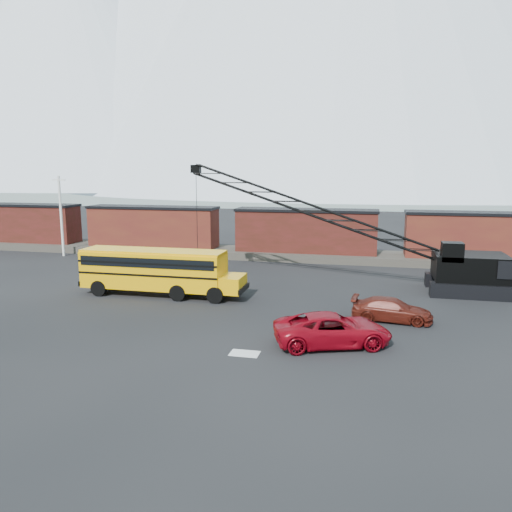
{
  "coord_description": "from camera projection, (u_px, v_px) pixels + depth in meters",
  "views": [
    {
      "loc": [
        6.14,
        -25.89,
        8.7
      ],
      "look_at": [
        -1.2,
        5.72,
        3.0
      ],
      "focal_mm": 35.0,
      "sensor_mm": 36.0,
      "label": 1
    }
  ],
  "objects": [
    {
      "name": "ground",
      "position": [
        254.0,
        327.0,
        27.71
      ],
      "size": [
        160.0,
        160.0,
        0.0
      ],
      "primitive_type": "plane",
      "color": "black",
      "rests_on": "ground"
    },
    {
      "name": "red_pickup",
      "position": [
        332.0,
        329.0,
        24.79
      ],
      "size": [
        6.38,
        4.47,
        1.62
      ],
      "primitive_type": "imported",
      "rotation": [
        0.0,
        0.0,
        1.91
      ],
      "color": "maroon",
      "rests_on": "ground"
    },
    {
      "name": "boxcar_west_far",
      "position": [
        20.0,
        223.0,
        55.48
      ],
      "size": [
        13.7,
        3.1,
        4.17
      ],
      "color": "#4F1716",
      "rests_on": "gravel_berm"
    },
    {
      "name": "boxcar_mid",
      "position": [
        306.0,
        231.0,
        48.34
      ],
      "size": [
        13.7,
        3.1,
        4.17
      ],
      "color": "#4F1716",
      "rests_on": "gravel_berm"
    },
    {
      "name": "school_bus",
      "position": [
        158.0,
        270.0,
        34.43
      ],
      "size": [
        11.65,
        2.65,
        3.19
      ],
      "color": "#E39E04",
      "rests_on": "ground"
    },
    {
      "name": "boxcar_east_near",
      "position": [
        483.0,
        236.0,
        44.77
      ],
      "size": [
        13.7,
        3.1,
        4.17
      ],
      "color": "#4B1815",
      "rests_on": "gravel_berm"
    },
    {
      "name": "gravel_berm",
      "position": [
        306.0,
        255.0,
        48.76
      ],
      "size": [
        120.0,
        5.0,
        0.7
      ],
      "primitive_type": "cube",
      "color": "#49433C",
      "rests_on": "ground"
    },
    {
      "name": "crawler_crane",
      "position": [
        335.0,
        219.0,
        36.33
      ],
      "size": [
        23.1,
        4.2,
        9.18
      ],
      "color": "black",
      "rests_on": "ground"
    },
    {
      "name": "maroon_suv",
      "position": [
        392.0,
        310.0,
        28.79
      ],
      "size": [
        4.72,
        2.27,
        1.33
      ],
      "primitive_type": "imported",
      "rotation": [
        0.0,
        0.0,
        1.48
      ],
      "color": "#4F160E",
      "rests_on": "ground"
    },
    {
      "name": "mountain_ridge",
      "position": [
        380.0,
        18.0,
        281.6
      ],
      "size": [
        800.0,
        340.0,
        240.0
      ],
      "color": "white",
      "rests_on": "ground"
    },
    {
      "name": "boxcar_west_near",
      "position": [
        153.0,
        226.0,
        51.91
      ],
      "size": [
        13.7,
        3.1,
        4.17
      ],
      "color": "#4B1815",
      "rests_on": "gravel_berm"
    },
    {
      "name": "utility_pole",
      "position": [
        61.0,
        215.0,
        49.61
      ],
      "size": [
        1.4,
        0.24,
        8.0
      ],
      "color": "silver",
      "rests_on": "ground"
    },
    {
      "name": "snow_patch",
      "position": [
        245.0,
        353.0,
        23.76
      ],
      "size": [
        1.4,
        0.9,
        0.02
      ],
      "primitive_type": "cube",
      "color": "silver",
      "rests_on": "ground"
    }
  ]
}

